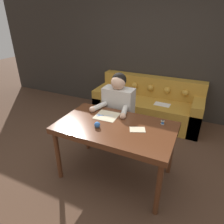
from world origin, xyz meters
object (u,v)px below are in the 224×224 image
object	(u,v)px
couch	(148,105)
thread_spool	(163,122)
person	(118,113)
dining_table	(116,131)
pin_cushion	(97,125)
scissors	(102,115)

from	to	relation	value
couch	thread_spool	xyz separation A→B (m)	(0.57, -1.46, 0.48)
person	thread_spool	size ratio (longest dim) A/B	27.48
dining_table	pin_cushion	size ratio (longest dim) A/B	19.62
scissors	thread_spool	size ratio (longest dim) A/B	4.88
scissors	dining_table	bearing A→B (deg)	-29.98
scissors	thread_spool	world-z (taller)	thread_spool
dining_table	thread_spool	distance (m)	0.58
dining_table	scissors	world-z (taller)	scissors
scissors	couch	bearing A→B (deg)	82.97
couch	pin_cushion	xyz separation A→B (m)	(-0.10, -1.87, 0.49)
couch	scissors	bearing A→B (deg)	-97.03
person	thread_spool	distance (m)	0.78
person	scissors	size ratio (longest dim) A/B	5.63
couch	scissors	size ratio (longest dim) A/B	9.35
thread_spool	pin_cushion	bearing A→B (deg)	-148.95
dining_table	pin_cushion	bearing A→B (deg)	-142.18
dining_table	thread_spool	size ratio (longest dim) A/B	31.17
thread_spool	pin_cushion	distance (m)	0.79
person	scissors	xyz separation A→B (m)	(-0.06, -0.40, 0.13)
person	pin_cushion	distance (m)	0.71
person	scissors	world-z (taller)	person
couch	thread_spool	distance (m)	1.64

